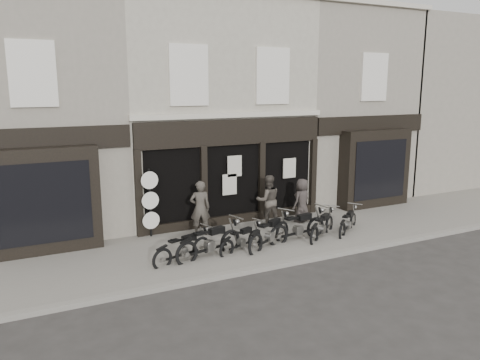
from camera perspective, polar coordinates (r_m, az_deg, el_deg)
name	(u,v)px	position (r m, az deg, el deg)	size (l,w,h in m)	color
ground_plane	(273,250)	(14.83, 4.06, -8.56)	(90.00, 90.00, 0.00)	#2D2B28
pavement	(259,240)	(15.54, 2.38, -7.35)	(30.00, 4.20, 0.12)	slate
kerb	(295,262)	(13.81, 6.70, -9.87)	(30.00, 0.25, 0.13)	gray
central_building	(201,110)	(19.33, -4.75, 8.48)	(7.30, 6.22, 8.34)	#AEA995
neighbour_left	(32,116)	(17.96, -24.04, 7.19)	(5.60, 6.73, 8.34)	gray
neighbour_right	(329,108)	(22.39, 10.79, 8.62)	(5.60, 6.73, 8.34)	gray
filler_right	(450,104)	(28.11, 24.25, 8.48)	(11.00, 6.00, 8.20)	gray
motorcycle_0	(183,251)	(13.72, -6.94, -8.56)	(1.99, 0.93, 0.99)	black
motorcycle_1	(210,245)	(13.95, -3.68, -7.89)	(2.32, 0.96, 1.14)	black
motorcycle_2	(242,242)	(14.46, 0.20, -7.54)	(1.78, 0.97, 0.91)	black
motorcycle_3	(270,236)	(14.81, 3.67, -6.80)	(2.10, 1.35, 1.10)	black
motorcycle_4	(298,229)	(15.50, 7.11, -5.99)	(2.34, 0.69, 1.12)	black
motorcycle_5	(322,228)	(15.90, 9.99, -5.82)	(1.82, 1.39, 1.00)	black
motorcycle_6	(348,224)	(16.59, 13.02, -5.29)	(1.69, 1.34, 0.94)	black
man_left	(200,208)	(15.68, -4.89, -3.43)	(0.68, 0.45, 1.86)	#3F3B34
man_centre	(268,200)	(16.80, 3.44, -2.46)	(0.89, 0.69, 1.83)	#474139
man_right	(302,200)	(17.32, 7.55, -2.48)	(0.79, 0.51, 1.62)	#37302D
advert_sign_post	(150,206)	(15.71, -10.88, -3.12)	(0.59, 0.38, 2.40)	black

